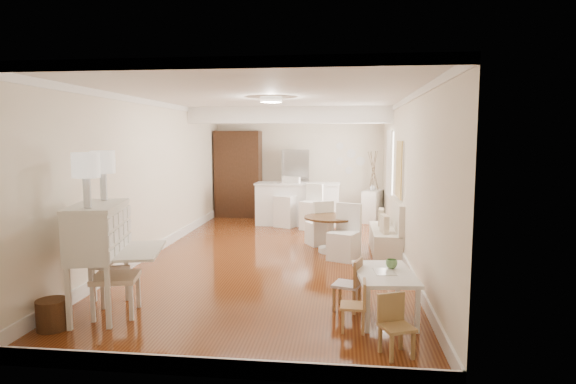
% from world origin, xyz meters
% --- Properties ---
extents(room, '(9.00, 9.04, 2.82)m').
position_xyz_m(room, '(0.04, 0.32, 1.98)').
color(room, brown).
rests_on(room, ground).
extents(secretary_bureau, '(1.27, 1.29, 1.35)m').
position_xyz_m(secretary_bureau, '(-1.70, -3.13, 0.68)').
color(secretary_bureau, silver).
rests_on(secretary_bureau, ground).
extents(gustavian_armchair, '(0.66, 0.66, 0.96)m').
position_xyz_m(gustavian_armchair, '(-1.50, -3.13, 0.48)').
color(gustavian_armchair, silver).
rests_on(gustavian_armchair, ground).
extents(wicker_basket, '(0.35, 0.35, 0.34)m').
position_xyz_m(wicker_basket, '(-2.01, -3.64, 0.17)').
color(wicker_basket, '#4A2D17').
rests_on(wicker_basket, ground).
extents(kids_table, '(0.76, 1.15, 0.55)m').
position_xyz_m(kids_table, '(1.71, -2.82, 0.27)').
color(kids_table, silver).
rests_on(kids_table, ground).
extents(kids_chair_a, '(0.29, 0.29, 0.58)m').
position_xyz_m(kids_chair_a, '(1.33, -3.29, 0.29)').
color(kids_chair_a, tan).
rests_on(kids_chair_a, ground).
extents(kids_chair_b, '(0.40, 0.40, 0.66)m').
position_xyz_m(kids_chair_b, '(1.27, -2.65, 0.33)').
color(kids_chair_b, '#A17649').
rests_on(kids_chair_b, ground).
extents(kids_chair_c, '(0.39, 0.39, 0.61)m').
position_xyz_m(kids_chair_c, '(1.74, -3.87, 0.30)').
color(kids_chair_c, '#9E7A48').
rests_on(kids_chair_c, ground).
extents(banquette, '(0.52, 1.60, 0.98)m').
position_xyz_m(banquette, '(1.99, 0.50, 0.49)').
color(banquette, silver).
rests_on(banquette, ground).
extents(dining_table, '(1.26, 1.26, 0.67)m').
position_xyz_m(dining_table, '(0.98, 0.35, 0.34)').
color(dining_table, '#4F3119').
rests_on(dining_table, ground).
extents(slip_chair_near, '(0.62, 0.63, 0.98)m').
position_xyz_m(slip_chair_near, '(1.23, -0.17, 0.49)').
color(slip_chair_near, white).
rests_on(slip_chair_near, ground).
extents(slip_chair_far, '(0.59, 0.60, 0.90)m').
position_xyz_m(slip_chair_far, '(0.73, 0.96, 0.45)').
color(slip_chair_far, white).
rests_on(slip_chair_far, ground).
extents(breakfast_counter, '(2.05, 0.65, 1.03)m').
position_xyz_m(breakfast_counter, '(0.10, 3.10, 0.52)').
color(breakfast_counter, white).
rests_on(breakfast_counter, ground).
extents(bar_stool_left, '(0.63, 0.63, 1.19)m').
position_xyz_m(bar_stool_left, '(-0.14, 2.84, 0.59)').
color(bar_stool_left, white).
rests_on(bar_stool_left, ground).
extents(bar_stool_right, '(0.55, 0.55, 1.05)m').
position_xyz_m(bar_stool_right, '(0.47, 2.53, 0.53)').
color(bar_stool_right, white).
rests_on(bar_stool_right, ground).
extents(pantry_cabinet, '(1.20, 0.60, 2.30)m').
position_xyz_m(pantry_cabinet, '(-1.60, 4.18, 1.15)').
color(pantry_cabinet, '#381E11').
rests_on(pantry_cabinet, ground).
extents(fridge, '(0.75, 0.65, 1.80)m').
position_xyz_m(fridge, '(0.30, 4.15, 0.90)').
color(fridge, silver).
rests_on(fridge, ground).
extents(sideboard, '(0.60, 0.91, 0.80)m').
position_xyz_m(sideboard, '(1.95, 3.77, 0.40)').
color(sideboard, silver).
rests_on(sideboard, ground).
extents(pencil_cup, '(0.17, 0.17, 0.11)m').
position_xyz_m(pencil_cup, '(1.80, -2.65, 0.60)').
color(pencil_cup, '#6BA560').
rests_on(pencil_cup, kids_table).
extents(branch_vase, '(0.21, 0.21, 0.16)m').
position_xyz_m(branch_vase, '(1.94, 3.76, 0.88)').
color(branch_vase, white).
rests_on(branch_vase, sideboard).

